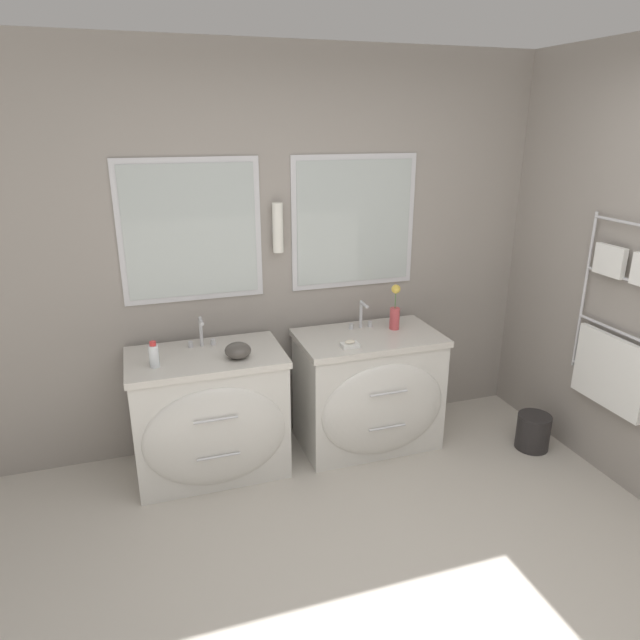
{
  "coord_description": "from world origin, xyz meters",
  "views": [
    {
      "loc": [
        -1.04,
        -1.54,
        2.14
      ],
      "look_at": [
        -0.06,
        1.43,
        1.05
      ],
      "focal_mm": 32.0,
      "sensor_mm": 36.0,
      "label": 1
    }
  ],
  "objects_px": {
    "flower_vase": "(395,311)",
    "amenity_bowl": "(238,351)",
    "vanity_left": "(210,415)",
    "waste_bin": "(533,431)",
    "toiletry_bottle": "(154,355)",
    "vanity_right": "(369,391)"
  },
  "relations": [
    {
      "from": "toiletry_bottle",
      "to": "flower_vase",
      "type": "relative_size",
      "value": 0.5
    },
    {
      "from": "vanity_right",
      "to": "amenity_bowl",
      "type": "xyz_separation_m",
      "value": [
        -0.9,
        -0.08,
        0.44
      ]
    },
    {
      "from": "toiletry_bottle",
      "to": "vanity_right",
      "type": "bearing_deg",
      "value": 2.39
    },
    {
      "from": "flower_vase",
      "to": "vanity_right",
      "type": "bearing_deg",
      "value": -156.02
    },
    {
      "from": "vanity_right",
      "to": "waste_bin",
      "type": "bearing_deg",
      "value": -21.11
    },
    {
      "from": "amenity_bowl",
      "to": "flower_vase",
      "type": "distance_m",
      "value": 1.12
    },
    {
      "from": "flower_vase",
      "to": "waste_bin",
      "type": "distance_m",
      "value": 1.26
    },
    {
      "from": "toiletry_bottle",
      "to": "amenity_bowl",
      "type": "bearing_deg",
      "value": -2.33
    },
    {
      "from": "waste_bin",
      "to": "toiletry_bottle",
      "type": "bearing_deg",
      "value": 171.82
    },
    {
      "from": "vanity_left",
      "to": "amenity_bowl",
      "type": "xyz_separation_m",
      "value": [
        0.18,
        -0.08,
        0.44
      ]
    },
    {
      "from": "vanity_right",
      "to": "amenity_bowl",
      "type": "relative_size",
      "value": 6.0
    },
    {
      "from": "vanity_left",
      "to": "flower_vase",
      "type": "xyz_separation_m",
      "value": [
        1.29,
        0.09,
        0.52
      ]
    },
    {
      "from": "flower_vase",
      "to": "vanity_left",
      "type": "bearing_deg",
      "value": -175.86
    },
    {
      "from": "amenity_bowl",
      "to": "flower_vase",
      "type": "height_order",
      "value": "flower_vase"
    },
    {
      "from": "vanity_left",
      "to": "vanity_right",
      "type": "xyz_separation_m",
      "value": [
        1.08,
        0.0,
        0.0
      ]
    },
    {
      "from": "amenity_bowl",
      "to": "waste_bin",
      "type": "bearing_deg",
      "value": -9.6
    },
    {
      "from": "vanity_right",
      "to": "waste_bin",
      "type": "distance_m",
      "value": 1.16
    },
    {
      "from": "amenity_bowl",
      "to": "flower_vase",
      "type": "bearing_deg",
      "value": 8.75
    },
    {
      "from": "toiletry_bottle",
      "to": "flower_vase",
      "type": "bearing_deg",
      "value": 5.42
    },
    {
      "from": "flower_vase",
      "to": "amenity_bowl",
      "type": "bearing_deg",
      "value": -171.25
    },
    {
      "from": "vanity_left",
      "to": "toiletry_bottle",
      "type": "bearing_deg",
      "value": -169.11
    },
    {
      "from": "vanity_right",
      "to": "toiletry_bottle",
      "type": "distance_m",
      "value": 1.45
    }
  ]
}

